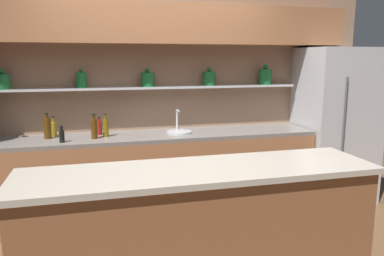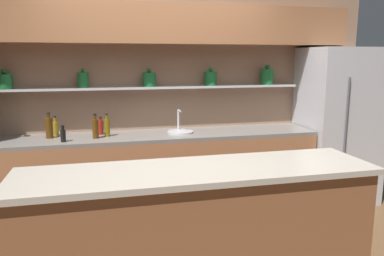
# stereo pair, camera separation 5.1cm
# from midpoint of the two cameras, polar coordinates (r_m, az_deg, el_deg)

# --- Properties ---
(back_wall_unit) EXTENTS (5.20, 0.44, 2.60)m
(back_wall_unit) POSITION_cam_midpoint_polar(r_m,az_deg,el_deg) (4.29, -6.27, 8.11)
(back_wall_unit) COLOR #937056
(back_wall_unit) RESTS_ON ground_plane
(back_counter_unit) EXTENTS (3.66, 0.62, 0.92)m
(back_counter_unit) POSITION_cam_midpoint_polar(r_m,az_deg,el_deg) (4.19, -6.77, -7.16)
(back_counter_unit) COLOR #99603D
(back_counter_unit) RESTS_ON ground_plane
(island_counter) EXTENTS (2.37, 0.61, 1.02)m
(island_counter) POSITION_cam_midpoint_polar(r_m,az_deg,el_deg) (2.65, 0.67, -16.70)
(island_counter) COLOR brown
(island_counter) RESTS_ON ground_plane
(refrigerator) EXTENTS (0.85, 0.73, 1.85)m
(refrigerator) POSITION_cam_midpoint_polar(r_m,az_deg,el_deg) (4.88, 20.70, 0.41)
(refrigerator) COLOR #B7B7BC
(refrigerator) RESTS_ON ground_plane
(sink_fixture) EXTENTS (0.28, 0.28, 0.25)m
(sink_fixture) POSITION_cam_midpoint_polar(r_m,az_deg,el_deg) (4.13, -2.36, -0.39)
(sink_fixture) COLOR #B7B7BC
(sink_fixture) RESTS_ON back_counter_unit
(bottle_sauce_0) EXTENTS (0.05, 0.05, 0.17)m
(bottle_sauce_0) POSITION_cam_midpoint_polar(r_m,az_deg,el_deg) (3.87, -19.59, -1.07)
(bottle_sauce_0) COLOR black
(bottle_sauce_0) RESTS_ON back_counter_unit
(bottle_spirit_1) EXTENTS (0.07, 0.07, 0.27)m
(bottle_spirit_1) POSITION_cam_midpoint_polar(r_m,az_deg,el_deg) (4.10, -21.50, 0.01)
(bottle_spirit_1) COLOR #4C2D0C
(bottle_spirit_1) RESTS_ON back_counter_unit
(bottle_spirit_2) EXTENTS (0.06, 0.06, 0.26)m
(bottle_spirit_2) POSITION_cam_midpoint_polar(r_m,az_deg,el_deg) (3.94, -15.04, -0.04)
(bottle_spirit_2) COLOR #4C2D0C
(bottle_spirit_2) RESTS_ON back_counter_unit
(bottle_sauce_3) EXTENTS (0.06, 0.06, 0.19)m
(bottle_sauce_3) POSITION_cam_midpoint_polar(r_m,az_deg,el_deg) (4.15, -14.28, 0.10)
(bottle_sauce_3) COLOR maroon
(bottle_sauce_3) RESTS_ON back_counter_unit
(bottle_oil_4) EXTENTS (0.06, 0.06, 0.24)m
(bottle_oil_4) POSITION_cam_midpoint_polar(r_m,az_deg,el_deg) (4.01, -13.36, 0.08)
(bottle_oil_4) COLOR brown
(bottle_oil_4) RESTS_ON back_counter_unit
(bottle_oil_5) EXTENTS (0.06, 0.06, 0.21)m
(bottle_oil_5) POSITION_cam_midpoint_polar(r_m,az_deg,el_deg) (4.23, -20.66, -0.05)
(bottle_oil_5) COLOR olive
(bottle_oil_5) RESTS_ON back_counter_unit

